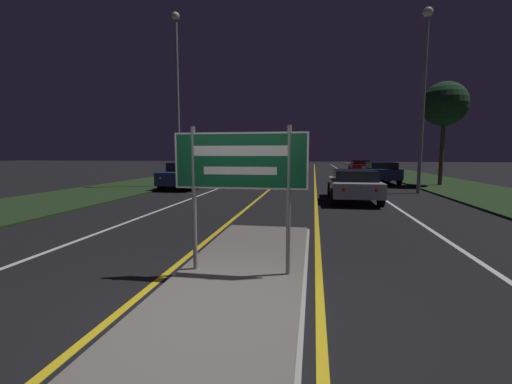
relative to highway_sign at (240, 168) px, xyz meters
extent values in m
plane|color=black|center=(0.00, -1.43, -1.77)|extent=(160.00, 160.00, 0.00)
cube|color=#999993|center=(0.00, 0.00, -1.75)|extent=(2.13, 7.09, 0.05)
cube|color=#66605B|center=(0.00, 0.00, -1.72)|extent=(2.01, 6.97, 0.10)
cube|color=#1E3319|center=(-9.50, 18.57, -1.73)|extent=(5.00, 100.00, 0.08)
cube|color=#1E3319|center=(9.50, 18.57, -1.73)|extent=(5.00, 100.00, 0.08)
cube|color=gold|center=(-1.26, 23.57, -1.77)|extent=(0.12, 70.00, 0.01)
cube|color=gold|center=(1.26, 23.57, -1.77)|extent=(0.12, 70.00, 0.01)
cube|color=silver|center=(-4.20, 23.57, -1.77)|extent=(0.12, 70.00, 0.01)
cube|color=silver|center=(4.20, 23.57, -1.77)|extent=(0.12, 70.00, 0.01)
cube|color=silver|center=(-7.20, 23.57, -1.77)|extent=(0.10, 70.00, 0.01)
cube|color=silver|center=(7.20, 23.57, -1.77)|extent=(0.10, 70.00, 0.01)
cylinder|color=gray|center=(-0.76, 0.00, -0.51)|extent=(0.07, 0.07, 2.33)
cylinder|color=gray|center=(0.76, 0.00, -0.51)|extent=(0.07, 0.07, 2.33)
cube|color=#0F512D|center=(0.00, 0.00, 0.12)|extent=(2.12, 0.04, 0.88)
cube|color=white|center=(0.00, -0.02, 0.12)|extent=(2.12, 0.00, 0.88)
cube|color=#0F512D|center=(0.00, -0.02, 0.12)|extent=(2.06, 0.01, 0.83)
cube|color=white|center=(0.00, -0.02, 0.27)|extent=(1.49, 0.01, 0.16)
cube|color=white|center=(0.00, -0.02, -0.04)|extent=(1.17, 0.01, 0.12)
cylinder|color=gray|center=(-6.68, 13.92, 3.00)|extent=(0.18, 0.18, 9.53)
sphere|color=#F9EAC6|center=(-6.68, 13.92, 7.90)|extent=(0.45, 0.45, 0.45)
cylinder|color=gray|center=(6.35, 12.95, 2.49)|extent=(0.18, 0.18, 8.52)
sphere|color=#F9EAC6|center=(6.35, 12.95, 6.89)|extent=(0.47, 0.47, 0.47)
cube|color=#B7B7BC|center=(2.80, 9.57, -1.15)|extent=(1.85, 4.35, 0.57)
cube|color=black|center=(2.80, 9.31, -0.66)|extent=(1.63, 2.26, 0.41)
sphere|color=red|center=(2.22, 7.41, -1.08)|extent=(0.14, 0.14, 0.14)
sphere|color=red|center=(3.37, 7.41, -1.08)|extent=(0.14, 0.14, 0.14)
cylinder|color=black|center=(1.91, 10.92, -1.44)|extent=(0.22, 0.66, 0.66)
cylinder|color=black|center=(3.68, 10.92, -1.44)|extent=(0.22, 0.66, 0.66)
cylinder|color=black|center=(1.91, 8.22, -1.44)|extent=(0.22, 0.66, 0.66)
cylinder|color=black|center=(3.68, 8.22, -1.44)|extent=(0.22, 0.66, 0.66)
cube|color=navy|center=(5.63, 19.11, -1.10)|extent=(1.89, 4.69, 0.66)
cube|color=black|center=(5.63, 18.83, -0.57)|extent=(1.66, 2.44, 0.41)
sphere|color=red|center=(5.04, 16.78, -1.02)|extent=(0.14, 0.14, 0.14)
sphere|color=red|center=(6.21, 16.78, -1.02)|extent=(0.14, 0.14, 0.14)
cylinder|color=black|center=(4.72, 20.56, -1.43)|extent=(0.22, 0.68, 0.68)
cylinder|color=black|center=(6.53, 20.56, -1.43)|extent=(0.22, 0.68, 0.68)
cylinder|color=black|center=(4.72, 17.65, -1.43)|extent=(0.22, 0.68, 0.68)
cylinder|color=black|center=(6.53, 17.65, -1.43)|extent=(0.22, 0.68, 0.68)
cube|color=maroon|center=(5.77, 30.98, -1.16)|extent=(1.81, 4.33, 0.62)
cube|color=black|center=(5.77, 30.72, -0.65)|extent=(1.59, 2.25, 0.41)
sphere|color=red|center=(5.21, 28.83, -1.08)|extent=(0.14, 0.14, 0.14)
sphere|color=red|center=(6.33, 28.83, -1.08)|extent=(0.14, 0.14, 0.14)
cylinder|color=black|center=(4.90, 32.32, -1.47)|extent=(0.22, 0.61, 0.61)
cylinder|color=black|center=(6.63, 32.32, -1.47)|extent=(0.22, 0.61, 0.61)
cylinder|color=black|center=(4.90, 29.63, -1.47)|extent=(0.22, 0.61, 0.61)
cylinder|color=black|center=(6.63, 29.63, -1.47)|extent=(0.22, 0.61, 0.61)
cube|color=navy|center=(-6.03, 13.22, -1.11)|extent=(1.85, 4.08, 0.69)
cube|color=black|center=(-6.03, 13.46, -0.53)|extent=(1.63, 2.12, 0.47)
sphere|color=white|center=(-6.61, 11.20, -1.03)|extent=(0.14, 0.14, 0.14)
sphere|color=white|center=(-5.46, 11.20, -1.03)|extent=(0.14, 0.14, 0.14)
cylinder|color=black|center=(-6.92, 11.95, -1.45)|extent=(0.22, 0.63, 0.63)
cylinder|color=black|center=(-5.15, 11.95, -1.45)|extent=(0.22, 0.63, 0.63)
cylinder|color=black|center=(-6.92, 14.48, -1.45)|extent=(0.22, 0.63, 0.63)
cylinder|color=black|center=(-5.15, 14.48, -1.45)|extent=(0.22, 0.63, 0.63)
cube|color=black|center=(-5.66, 22.59, -1.14)|extent=(1.72, 4.06, 0.57)
cube|color=black|center=(-5.66, 22.83, -0.63)|extent=(1.52, 2.11, 0.45)
sphere|color=white|center=(-6.19, 20.57, -1.07)|extent=(0.14, 0.14, 0.14)
sphere|color=white|center=(-5.12, 20.57, -1.07)|extent=(0.14, 0.14, 0.14)
cylinder|color=black|center=(-6.48, 21.33, -1.42)|extent=(0.22, 0.70, 0.70)
cylinder|color=black|center=(-4.84, 21.33, -1.42)|extent=(0.22, 0.70, 0.70)
cylinder|color=black|center=(-6.48, 23.85, -1.42)|extent=(0.22, 0.70, 0.70)
cylinder|color=black|center=(-4.84, 23.85, -1.42)|extent=(0.22, 0.70, 0.70)
cylinder|color=#4C3823|center=(8.77, 17.16, 0.44)|extent=(0.24, 0.24, 4.26)
sphere|color=#19381E|center=(8.77, 17.16, 3.16)|extent=(2.62, 2.62, 2.62)
camera|label=1|loc=(1.14, -5.24, 0.23)|focal=24.00mm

